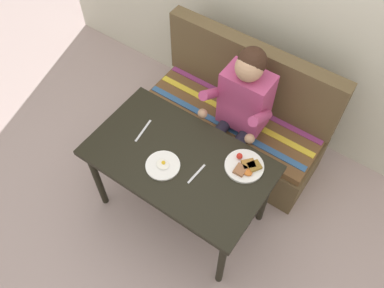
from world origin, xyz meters
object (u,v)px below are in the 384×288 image
Objects in this scene: couch at (235,121)px; person at (240,107)px; table at (179,165)px; fork at (197,174)px; knife at (143,131)px; plate_eggs at (163,165)px; plate_breakfast at (245,166)px.

couch is 1.19× the size of person.
fork is at bearing -10.18° from table.
couch reaches higher than table.
knife is (-0.43, -0.55, -0.01)m from person.
plate_eggs reaches higher than knife.
knife is at bearing 172.40° from table.
person is at bearing 98.69° from fork.
plate_eggs is 1.31× the size of fork.
table is 0.61m from person.
table is at bearing -90.00° from couch.
person is 7.13× the size of fork.
table is at bearing -16.11° from knife.
table is 6.00× the size of knife.
plate_breakfast is 0.73m from knife.
plate_eggs is (-0.05, -0.10, 0.09)m from table.
couch is at bearing 121.01° from person.
table is 0.83m from couch.
person reaches higher than knife.
plate_breakfast reaches higher than table.
person is 0.71m from plate_eggs.
knife reaches higher than table.
plate_eggs is 0.32m from knife.
plate_breakfast is 0.52m from plate_eggs.
plate_eggs is 0.22m from fork.
plate_eggs is at bearing -115.66° from table.
plate_eggs is at bearing -102.58° from person.
couch is 5.72× the size of plate_breakfast.
person reaches higher than couch.
fork is (-0.22, -0.22, -0.01)m from plate_breakfast.
plate_breakfast is 1.13× the size of plate_eggs.
couch is 0.81m from plate_breakfast.
fork is (0.16, -0.79, 0.40)m from couch.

